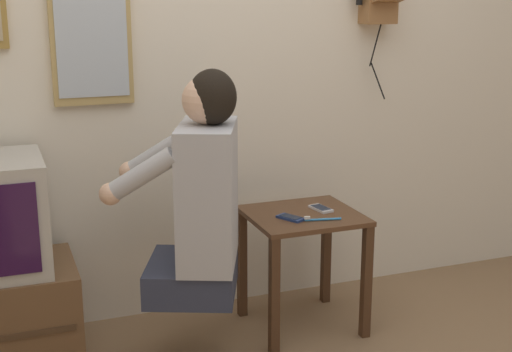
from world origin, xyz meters
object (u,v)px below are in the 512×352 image
object	(u,v)px
toothbrush	(320,219)
cell_phone_held	(291,218)
person	(201,196)
wall_mirror	(90,22)
cell_phone_spare	(321,208)

from	to	relation	value
toothbrush	cell_phone_held	bearing A→B (deg)	71.98
person	cell_phone_held	distance (m)	0.48
wall_mirror	toothbrush	distance (m)	1.32
toothbrush	person	bearing A→B (deg)	105.01
cell_phone_held	cell_phone_spare	world-z (taller)	same
cell_phone_spare	toothbrush	bearing A→B (deg)	-125.94
person	wall_mirror	world-z (taller)	wall_mirror
toothbrush	wall_mirror	bearing A→B (deg)	73.24
wall_mirror	person	bearing A→B (deg)	-57.30
cell_phone_held	cell_phone_spare	size ratio (longest dim) A/B	1.04
person	wall_mirror	xyz separation A→B (m)	(-0.33, 0.52, 0.68)
wall_mirror	cell_phone_held	xyz separation A→B (m)	(0.77, -0.43, -0.85)
person	toothbrush	world-z (taller)	person
wall_mirror	cell_phone_spare	bearing A→B (deg)	-20.04
person	cell_phone_spare	size ratio (longest dim) A/B	7.10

